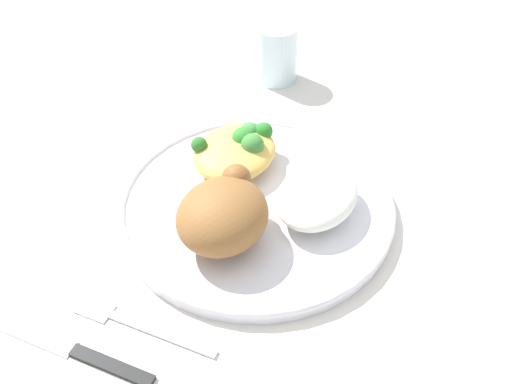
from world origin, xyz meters
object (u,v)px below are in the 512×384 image
(mac_cheese_with_broccoli, at_px, (237,150))
(knife, at_px, (74,349))
(water_glass, at_px, (276,53))
(roasted_chicken, at_px, (226,215))
(plate, at_px, (256,205))
(fork, at_px, (136,324))
(rice_pile, at_px, (317,196))

(mac_cheese_with_broccoli, height_order, knife, mac_cheese_with_broccoli)
(mac_cheese_with_broccoli, height_order, water_glass, water_glass)
(roasted_chicken, distance_m, water_glass, 0.33)
(plate, height_order, fork, plate)
(fork, xyz_separation_m, knife, (-0.05, 0.03, 0.00))
(plate, bearing_deg, roasted_chicken, -177.13)
(rice_pile, height_order, water_glass, water_glass)
(rice_pile, relative_size, fork, 0.73)
(plate, bearing_deg, fork, 173.82)
(roasted_chicken, bearing_deg, plate, 2.87)
(plate, xyz_separation_m, water_glass, (0.25, 0.11, 0.03))
(knife, bearing_deg, fork, -31.80)
(roasted_chicken, relative_size, water_glass, 1.29)
(knife, relative_size, water_glass, 2.35)
(plate, relative_size, mac_cheese_with_broccoli, 2.86)
(rice_pile, height_order, mac_cheese_with_broccoli, mac_cheese_with_broccoli)
(plate, bearing_deg, water_glass, 24.20)
(plate, height_order, mac_cheese_with_broccoli, mac_cheese_with_broccoli)
(plate, height_order, water_glass, water_glass)
(mac_cheese_with_broccoli, xyz_separation_m, knife, (-0.27, -0.00, -0.03))
(plate, relative_size, rice_pile, 2.83)
(roasted_chicken, distance_m, knife, 0.18)
(plate, xyz_separation_m, rice_pile, (0.02, -0.06, 0.03))
(fork, bearing_deg, water_glass, 12.03)
(fork, distance_m, water_glass, 0.44)
(rice_pile, relative_size, water_glass, 1.30)
(roasted_chicken, relative_size, fork, 0.73)
(plate, bearing_deg, knife, 167.82)
(plate, distance_m, water_glass, 0.27)
(fork, bearing_deg, mac_cheese_with_broccoli, 7.68)
(knife, xyz_separation_m, water_glass, (0.48, 0.06, 0.04))
(mac_cheese_with_broccoli, xyz_separation_m, water_glass, (0.20, 0.06, 0.00))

